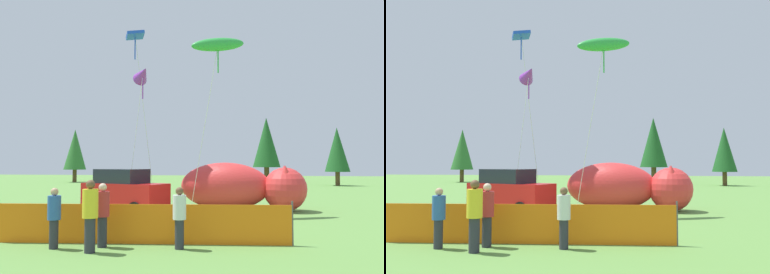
% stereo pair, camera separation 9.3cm
% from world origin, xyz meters
% --- Properties ---
extents(ground_plane, '(120.00, 120.00, 0.00)m').
position_xyz_m(ground_plane, '(0.00, 0.00, 0.00)').
color(ground_plane, '#609342').
extents(parked_car, '(4.32, 3.02, 2.01)m').
position_xyz_m(parked_car, '(-2.64, 3.46, 0.99)').
color(parked_car, red).
rests_on(parked_car, ground).
extents(folding_chair, '(0.64, 0.64, 0.87)m').
position_xyz_m(folding_chair, '(1.91, -1.47, 0.51)').
color(folding_chair, '#267F33').
rests_on(folding_chair, ground).
extents(inflatable_cat, '(6.24, 2.71, 2.31)m').
position_xyz_m(inflatable_cat, '(2.63, 5.25, 1.07)').
color(inflatable_cat, red).
rests_on(inflatable_cat, ground).
extents(safety_fence, '(8.48, 0.85, 1.24)m').
position_xyz_m(safety_fence, '(0.26, -3.90, 0.56)').
color(safety_fence, orange).
rests_on(safety_fence, ground).
extents(spectator_in_white_shirt, '(0.35, 0.35, 1.63)m').
position_xyz_m(spectator_in_white_shirt, '(-1.92, -4.93, 0.89)').
color(spectator_in_white_shirt, '#2D2D38').
rests_on(spectator_in_white_shirt, ground).
extents(spectator_in_blue_shirt, '(0.41, 0.41, 1.87)m').
position_xyz_m(spectator_in_blue_shirt, '(-0.76, -5.27, 1.02)').
color(spectator_in_blue_shirt, '#2D2D38').
rests_on(spectator_in_blue_shirt, ground).
extents(spectator_in_green_shirt, '(0.36, 0.36, 1.65)m').
position_xyz_m(spectator_in_green_shirt, '(1.44, -4.45, 0.90)').
color(spectator_in_green_shirt, '#2D2D38').
rests_on(spectator_in_green_shirt, ground).
extents(spectator_in_grey_shirt, '(0.38, 0.38, 1.74)m').
position_xyz_m(spectator_in_grey_shirt, '(-0.71, -4.52, 0.95)').
color(spectator_in_grey_shirt, '#2D2D38').
rests_on(spectator_in_grey_shirt, ground).
extents(kite_blue_box, '(1.56, 1.24, 9.19)m').
position_xyz_m(kite_blue_box, '(-2.77, 5.54, 8.81)').
color(kite_blue_box, silver).
rests_on(kite_blue_box, ground).
extents(kite_purple_delta, '(1.33, 1.58, 7.43)m').
position_xyz_m(kite_purple_delta, '(-2.30, 5.34, 6.86)').
color(kite_purple_delta, silver).
rests_on(kite_purple_delta, ground).
extents(kite_green_fish, '(2.65, 1.85, 8.22)m').
position_xyz_m(kite_green_fish, '(1.78, 3.32, 7.67)').
color(kite_green_fish, silver).
rests_on(kite_green_fish, ground).
extents(horizon_tree_west, '(2.45, 2.45, 5.84)m').
position_xyz_m(horizon_tree_west, '(11.42, 28.80, 3.58)').
color(horizon_tree_west, brown).
rests_on(horizon_tree_west, ground).
extents(horizon_tree_mid, '(2.61, 2.61, 6.23)m').
position_xyz_m(horizon_tree_mid, '(-17.87, 32.01, 3.83)').
color(horizon_tree_mid, brown).
rests_on(horizon_tree_mid, ground).
extents(horizon_tree_northeast, '(3.14, 3.14, 7.49)m').
position_xyz_m(horizon_tree_northeast, '(4.52, 33.97, 4.60)').
color(horizon_tree_northeast, brown).
rests_on(horizon_tree_northeast, ground).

